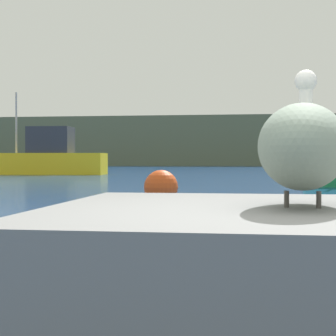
# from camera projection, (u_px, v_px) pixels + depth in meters

# --- Properties ---
(hillside_backdrop) EXTENTS (140.00, 11.70, 6.80)m
(hillside_backdrop) POSITION_uv_depth(u_px,v_px,m) (251.00, 142.00, 79.63)
(hillside_backdrop) COLOR #5B664C
(hillside_backdrop) RESTS_ON ground
(pier_dock) EXTENTS (3.07, 2.52, 0.75)m
(pier_dock) POSITION_uv_depth(u_px,v_px,m) (303.00, 269.00, 3.39)
(pier_dock) COLOR gray
(pier_dock) RESTS_ON ground
(pelican) EXTENTS (0.66, 1.37, 0.88)m
(pelican) POSITION_uv_depth(u_px,v_px,m) (303.00, 146.00, 3.38)
(pelican) COLOR gray
(pelican) RESTS_ON pier_dock
(fishing_boat_yellow) EXTENTS (7.32, 2.40, 5.31)m
(fishing_boat_yellow) POSITION_uv_depth(u_px,v_px,m) (49.00, 157.00, 36.38)
(fishing_boat_yellow) COLOR yellow
(fishing_boat_yellow) RESTS_ON ground
(mooring_buoy) EXTENTS (0.78, 0.78, 0.78)m
(mooring_buoy) POSITION_uv_depth(u_px,v_px,m) (161.00, 187.00, 12.79)
(mooring_buoy) COLOR #E54C19
(mooring_buoy) RESTS_ON ground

